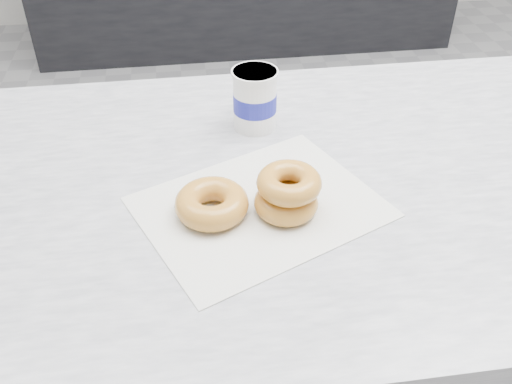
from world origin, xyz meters
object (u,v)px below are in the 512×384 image
donut_single (212,204)px  donut_stack (288,193)px  counter (400,337)px  coffee_cup (255,99)px

donut_single → donut_stack: bearing=-4.1°
donut_single → counter: bearing=10.5°
counter → coffee_cup: bearing=150.1°
counter → coffee_cup: (-0.29, 0.17, 0.50)m
donut_single → donut_stack: 0.11m
counter → coffee_cup: 0.60m
donut_single → coffee_cup: bearing=67.8°
donut_single → coffee_cup: coffee_cup is taller
counter → coffee_cup: size_ratio=28.00×
donut_stack → coffee_cup: bearing=93.1°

